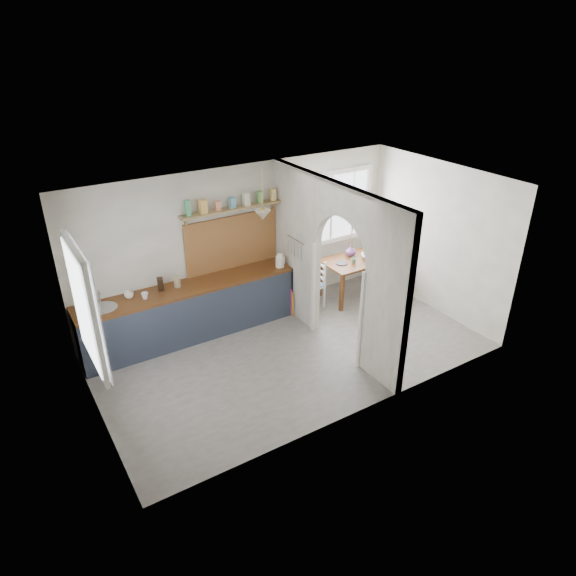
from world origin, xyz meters
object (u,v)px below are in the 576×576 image
dining_table (354,278)px  chair_left (310,284)px  chair_right (395,262)px  vase (351,251)px  kettle (280,261)px

dining_table → chair_left: (-0.93, 0.09, 0.08)m
chair_right → dining_table: bearing=89.0°
dining_table → vase: 0.51m
chair_right → kettle: bearing=87.1°
chair_left → vase: bearing=92.5°
chair_left → chair_right: chair_right is taller
kettle → chair_right: bearing=-6.8°
chair_left → kettle: 0.81m
vase → dining_table: bearing=-100.9°
vase → chair_right: bearing=-14.6°
chair_left → vase: 1.05m
chair_left → vase: size_ratio=4.41×
chair_right → vase: chair_right is taller
kettle → dining_table: bearing=-8.0°
dining_table → chair_right: 0.95m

